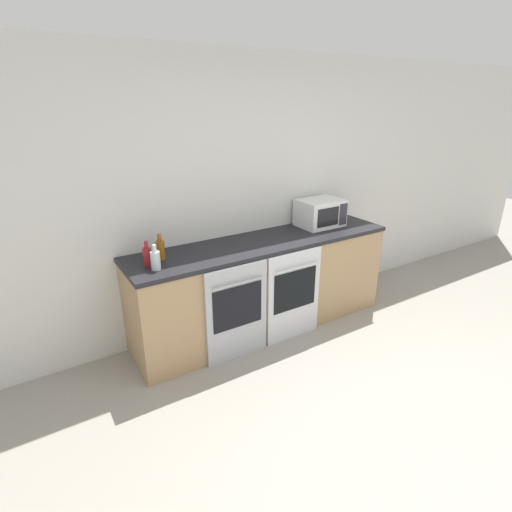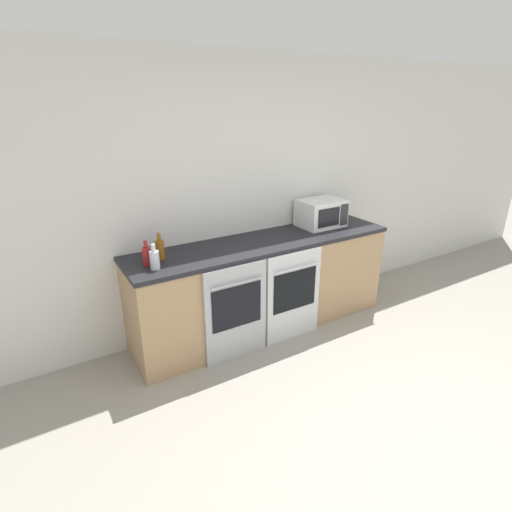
{
  "view_description": "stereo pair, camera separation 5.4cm",
  "coord_description": "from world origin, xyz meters",
  "px_view_note": "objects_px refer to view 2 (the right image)",
  "views": [
    {
      "loc": [
        -1.96,
        -0.9,
        2.18
      ],
      "look_at": [
        -0.09,
        2.09,
        0.79
      ],
      "focal_mm": 28.0,
      "sensor_mm": 36.0,
      "label": 1
    },
    {
      "loc": [
        -1.92,
        -0.93,
        2.18
      ],
      "look_at": [
        -0.09,
        2.09,
        0.79
      ],
      "focal_mm": 28.0,
      "sensor_mm": 36.0,
      "label": 2
    }
  ],
  "objects_px": {
    "microwave": "(321,213)",
    "bottle_amber": "(160,249)",
    "bottle_red": "(147,255)",
    "oven_right": "(294,296)",
    "oven_left": "(236,313)",
    "bottle_clear": "(155,259)"
  },
  "relations": [
    {
      "from": "oven_left",
      "to": "oven_right",
      "type": "xyz_separation_m",
      "value": [
        0.62,
        0.0,
        0.0
      ]
    },
    {
      "from": "oven_left",
      "to": "microwave",
      "type": "relative_size",
      "value": 1.95
    },
    {
      "from": "oven_right",
      "to": "oven_left",
      "type": "bearing_deg",
      "value": 180.0
    },
    {
      "from": "bottle_red",
      "to": "oven_right",
      "type": "bearing_deg",
      "value": -13.78
    },
    {
      "from": "microwave",
      "to": "bottle_amber",
      "type": "bearing_deg",
      "value": -178.92
    },
    {
      "from": "oven_left",
      "to": "bottle_amber",
      "type": "relative_size",
      "value": 4.0
    },
    {
      "from": "oven_right",
      "to": "bottle_amber",
      "type": "bearing_deg",
      "value": 161.07
    },
    {
      "from": "microwave",
      "to": "oven_right",
      "type": "bearing_deg",
      "value": -146.64
    },
    {
      "from": "oven_right",
      "to": "bottle_red",
      "type": "relative_size",
      "value": 4.29
    },
    {
      "from": "microwave",
      "to": "bottle_clear",
      "type": "xyz_separation_m",
      "value": [
        -1.86,
        -0.22,
        -0.06
      ]
    },
    {
      "from": "oven_left",
      "to": "bottle_clear",
      "type": "bearing_deg",
      "value": 162.15
    },
    {
      "from": "bottle_clear",
      "to": "bottle_amber",
      "type": "distance_m",
      "value": 0.22
    },
    {
      "from": "microwave",
      "to": "bottle_amber",
      "type": "xyz_separation_m",
      "value": [
        -1.75,
        -0.03,
        -0.05
      ]
    },
    {
      "from": "microwave",
      "to": "bottle_red",
      "type": "height_order",
      "value": "microwave"
    },
    {
      "from": "microwave",
      "to": "bottle_red",
      "type": "bearing_deg",
      "value": -176.68
    },
    {
      "from": "bottle_clear",
      "to": "bottle_red",
      "type": "bearing_deg",
      "value": 104.51
    },
    {
      "from": "oven_left",
      "to": "bottle_amber",
      "type": "height_order",
      "value": "bottle_amber"
    },
    {
      "from": "oven_left",
      "to": "bottle_red",
      "type": "distance_m",
      "value": 0.9
    },
    {
      "from": "oven_left",
      "to": "bottle_amber",
      "type": "xyz_separation_m",
      "value": [
        -0.5,
        0.38,
        0.57
      ]
    },
    {
      "from": "oven_right",
      "to": "bottle_amber",
      "type": "height_order",
      "value": "bottle_amber"
    },
    {
      "from": "oven_right",
      "to": "bottle_red",
      "type": "bearing_deg",
      "value": 166.22
    },
    {
      "from": "bottle_red",
      "to": "bottle_amber",
      "type": "xyz_separation_m",
      "value": [
        0.13,
        0.08,
        0.01
      ]
    }
  ]
}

